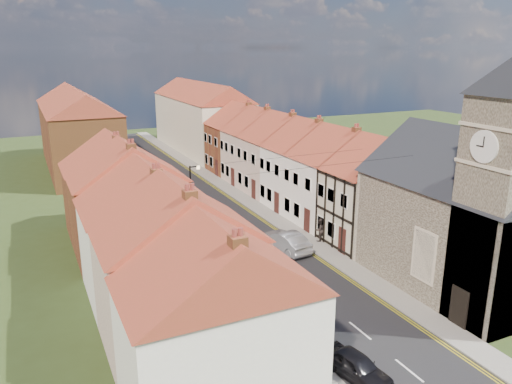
{
  "coord_description": "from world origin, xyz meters",
  "views": [
    {
      "loc": [
        -15.89,
        -17.89,
        15.33
      ],
      "look_at": [
        1.57,
        19.01,
        3.5
      ],
      "focal_mm": 35.0,
      "sensor_mm": 36.0,
      "label": 1
    }
  ],
  "objects_px": {
    "lamppost": "(192,196)",
    "car_near": "(357,366)",
    "church": "(474,204)",
    "pedestrian_left": "(209,259)",
    "car_distant": "(129,149)",
    "car_far": "(138,164)",
    "car_mid": "(164,193)",
    "pedestrian_right": "(320,230)",
    "car_mid_b": "(286,241)"
  },
  "relations": [
    {
      "from": "church",
      "to": "car_distant",
      "type": "height_order",
      "value": "church"
    },
    {
      "from": "pedestrian_right",
      "to": "car_mid_b",
      "type": "relative_size",
      "value": 0.4
    },
    {
      "from": "car_mid",
      "to": "pedestrian_left",
      "type": "relative_size",
      "value": 2.19
    },
    {
      "from": "church",
      "to": "car_far",
      "type": "bearing_deg",
      "value": 105.36
    },
    {
      "from": "car_far",
      "to": "car_mid",
      "type": "bearing_deg",
      "value": -84.63
    },
    {
      "from": "car_near",
      "to": "car_mid",
      "type": "distance_m",
      "value": 32.76
    },
    {
      "from": "car_far",
      "to": "car_distant",
      "type": "height_order",
      "value": "car_far"
    },
    {
      "from": "church",
      "to": "pedestrian_right",
      "type": "bearing_deg",
      "value": 111.14
    },
    {
      "from": "car_mid",
      "to": "lamppost",
      "type": "bearing_deg",
      "value": -89.72
    },
    {
      "from": "church",
      "to": "car_mid_b",
      "type": "relative_size",
      "value": 3.16
    },
    {
      "from": "church",
      "to": "lamppost",
      "type": "height_order",
      "value": "church"
    },
    {
      "from": "lamppost",
      "to": "car_far",
      "type": "bearing_deg",
      "value": 87.25
    },
    {
      "from": "church",
      "to": "car_distant",
      "type": "xyz_separation_m",
      "value": [
        -10.86,
        54.55,
        -5.32
      ]
    },
    {
      "from": "pedestrian_left",
      "to": "pedestrian_right",
      "type": "bearing_deg",
      "value": 12.35
    },
    {
      "from": "pedestrian_left",
      "to": "car_far",
      "type": "bearing_deg",
      "value": 88.44
    },
    {
      "from": "pedestrian_left",
      "to": "car_distant",
      "type": "bearing_deg",
      "value": 88.21
    },
    {
      "from": "car_distant",
      "to": "car_far",
      "type": "bearing_deg",
      "value": -97.26
    },
    {
      "from": "car_mid",
      "to": "pedestrian_left",
      "type": "height_order",
      "value": "pedestrian_left"
    },
    {
      "from": "car_near",
      "to": "church",
      "type": "bearing_deg",
      "value": 10.06
    },
    {
      "from": "car_near",
      "to": "car_distant",
      "type": "distance_m",
      "value": 59.2
    },
    {
      "from": "car_mid",
      "to": "church",
      "type": "bearing_deg",
      "value": -62.6
    },
    {
      "from": "car_mid",
      "to": "car_distant",
      "type": "bearing_deg",
      "value": 89.66
    },
    {
      "from": "car_far",
      "to": "car_mid_b",
      "type": "bearing_deg",
      "value": -74.52
    },
    {
      "from": "car_far",
      "to": "car_distant",
      "type": "xyz_separation_m",
      "value": [
        1.03,
        11.26,
        -0.11
      ]
    },
    {
      "from": "car_far",
      "to": "pedestrian_right",
      "type": "height_order",
      "value": "pedestrian_right"
    },
    {
      "from": "car_distant",
      "to": "car_mid_b",
      "type": "distance_m",
      "value": 44.0
    },
    {
      "from": "lamppost",
      "to": "car_near",
      "type": "height_order",
      "value": "lamppost"
    },
    {
      "from": "car_far",
      "to": "pedestrian_left",
      "type": "relative_size",
      "value": 2.42
    },
    {
      "from": "car_distant",
      "to": "pedestrian_right",
      "type": "xyz_separation_m",
      "value": [
        6.6,
        -43.54,
        0.53
      ]
    },
    {
      "from": "car_mid",
      "to": "car_far",
      "type": "bearing_deg",
      "value": 90.83
    },
    {
      "from": "pedestrian_left",
      "to": "lamppost",
      "type": "bearing_deg",
      "value": 82.86
    },
    {
      "from": "car_mid",
      "to": "car_mid_b",
      "type": "bearing_deg",
      "value": -70.63
    },
    {
      "from": "car_far",
      "to": "pedestrian_left",
      "type": "xyz_separation_m",
      "value": [
        -2.57,
        -34.0,
        0.41
      ]
    },
    {
      "from": "church",
      "to": "lamppost",
      "type": "relative_size",
      "value": 2.53
    },
    {
      "from": "car_mid",
      "to": "car_mid_b",
      "type": "xyz_separation_m",
      "value": [
        5.01,
        -17.45,
        0.1
      ]
    },
    {
      "from": "lamppost",
      "to": "car_far",
      "type": "height_order",
      "value": "lamppost"
    },
    {
      "from": "car_mid",
      "to": "pedestrian_left",
      "type": "distance_m",
      "value": 18.93
    },
    {
      "from": "pedestrian_left",
      "to": "pedestrian_right",
      "type": "distance_m",
      "value": 10.34
    },
    {
      "from": "church",
      "to": "pedestrian_right",
      "type": "xyz_separation_m",
      "value": [
        -4.26,
        11.02,
        -4.79
      ]
    },
    {
      "from": "car_near",
      "to": "pedestrian_left",
      "type": "height_order",
      "value": "pedestrian_left"
    },
    {
      "from": "church",
      "to": "car_distant",
      "type": "bearing_deg",
      "value": 101.26
    },
    {
      "from": "car_near",
      "to": "car_mid_b",
      "type": "relative_size",
      "value": 0.79
    },
    {
      "from": "pedestrian_left",
      "to": "car_mid_b",
      "type": "distance_m",
      "value": 7.05
    },
    {
      "from": "pedestrian_right",
      "to": "car_mid_b",
      "type": "bearing_deg",
      "value": -6.44
    },
    {
      "from": "car_far",
      "to": "car_mid_b",
      "type": "distance_m",
      "value": 32.9
    },
    {
      "from": "church",
      "to": "car_far",
      "type": "distance_m",
      "value": 45.19
    },
    {
      "from": "church",
      "to": "car_mid",
      "type": "bearing_deg",
      "value": 114.07
    },
    {
      "from": "lamppost",
      "to": "car_near",
      "type": "xyz_separation_m",
      "value": [
        1.11,
        -21.31,
        -2.89
      ]
    },
    {
      "from": "pedestrian_left",
      "to": "pedestrian_right",
      "type": "height_order",
      "value": "pedestrian_right"
    },
    {
      "from": "church",
      "to": "car_mid_b",
      "type": "xyz_separation_m",
      "value": [
        -7.55,
        10.68,
        -5.08
      ]
    }
  ]
}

